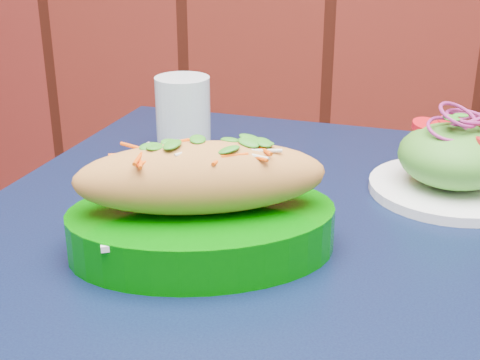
# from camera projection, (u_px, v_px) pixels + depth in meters

# --- Properties ---
(cafe_table) EXTENTS (0.90, 0.90, 0.75)m
(cafe_table) POSITION_uv_depth(u_px,v_px,m) (315.00, 307.00, 0.74)
(cafe_table) COLOR black
(cafe_table) RESTS_ON ground
(banh_mi_basket) EXTENTS (0.31, 0.25, 0.12)m
(banh_mi_basket) POSITION_uv_depth(u_px,v_px,m) (202.00, 207.00, 0.66)
(banh_mi_basket) COLOR #006601
(banh_mi_basket) RESTS_ON cafe_table
(salad_plate) EXTENTS (0.20, 0.20, 0.11)m
(salad_plate) POSITION_uv_depth(u_px,v_px,m) (453.00, 162.00, 0.80)
(salad_plate) COLOR white
(salad_plate) RESTS_ON cafe_table
(water_glass) EXTENTS (0.07, 0.07, 0.12)m
(water_glass) POSITION_uv_depth(u_px,v_px,m) (183.00, 120.00, 0.90)
(water_glass) COLOR silver
(water_glass) RESTS_ON cafe_table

